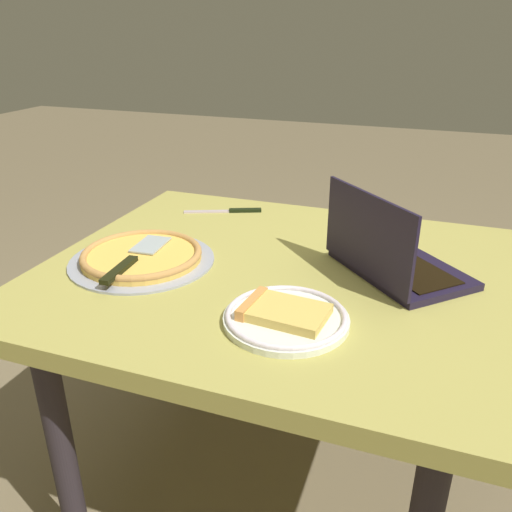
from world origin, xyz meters
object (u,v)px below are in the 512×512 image
pizza_tray (142,256)px  pizza_plate (285,316)px  laptop (391,258)px  table_knife (231,211)px  dining_table (279,296)px

pizza_tray → pizza_plate: bearing=159.9°
pizza_plate → pizza_tray: pizza_plate is taller
laptop → pizza_tray: size_ratio=1.05×
pizza_tray → table_knife: bearing=-99.0°
pizza_plate → table_knife: (0.36, -0.59, -0.01)m
table_knife → dining_table: bearing=128.2°
pizza_tray → table_knife: (-0.07, -0.43, -0.01)m
laptop → table_knife: bearing=-28.5°
pizza_plate → pizza_tray: size_ratio=0.70×
dining_table → table_knife: bearing=-51.8°
dining_table → laptop: bearing=-166.5°
dining_table → pizza_plate: pizza_plate is taller
dining_table → table_knife: table_knife is taller
dining_table → pizza_tray: size_ratio=3.16×
laptop → pizza_plate: (0.17, 0.30, -0.03)m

